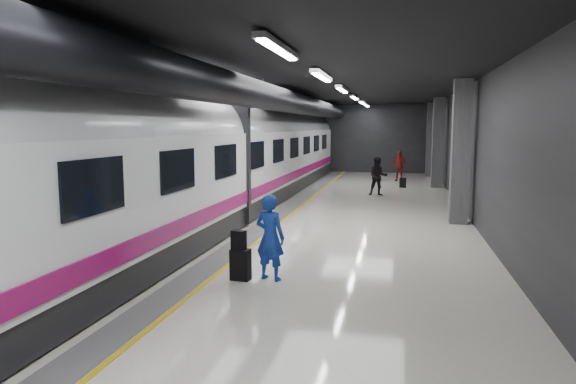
# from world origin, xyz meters

# --- Properties ---
(ground) EXTENTS (40.00, 40.00, 0.00)m
(ground) POSITION_xyz_m (0.00, 0.00, 0.00)
(ground) COLOR white
(ground) RESTS_ON ground
(platform_hall) EXTENTS (10.02, 40.02, 4.51)m
(platform_hall) POSITION_xyz_m (-0.29, 0.96, 3.54)
(platform_hall) COLOR black
(platform_hall) RESTS_ON ground
(train) EXTENTS (3.05, 38.00, 4.05)m
(train) POSITION_xyz_m (-3.25, -0.00, 2.07)
(train) COLOR black
(train) RESTS_ON ground
(traveler_main) EXTENTS (0.72, 0.57, 1.73)m
(traveler_main) POSITION_xyz_m (0.22, -5.18, 0.86)
(traveler_main) COLOR #193DBF
(traveler_main) RESTS_ON ground
(suitcase_main) EXTENTS (0.40, 0.27, 0.63)m
(suitcase_main) POSITION_xyz_m (-0.36, -5.32, 0.31)
(suitcase_main) COLOR black
(suitcase_main) RESTS_ON ground
(shoulder_bag) EXTENTS (0.31, 0.22, 0.38)m
(shoulder_bag) POSITION_xyz_m (-0.39, -5.34, 0.81)
(shoulder_bag) COLOR black
(shoulder_bag) RESTS_ON suitcase_main
(traveler_far_a) EXTENTS (0.91, 0.75, 1.72)m
(traveler_far_a) POSITION_xyz_m (1.78, 8.15, 0.86)
(traveler_far_a) COLOR black
(traveler_far_a) RESTS_ON ground
(traveler_far_b) EXTENTS (1.09, 0.67, 1.74)m
(traveler_far_b) POSITION_xyz_m (2.67, 14.66, 0.87)
(traveler_far_b) COLOR maroon
(traveler_far_b) RESTS_ON ground
(suitcase_far) EXTENTS (0.34, 0.23, 0.50)m
(suitcase_far) POSITION_xyz_m (2.89, 11.48, 0.25)
(suitcase_far) COLOR black
(suitcase_far) RESTS_ON ground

